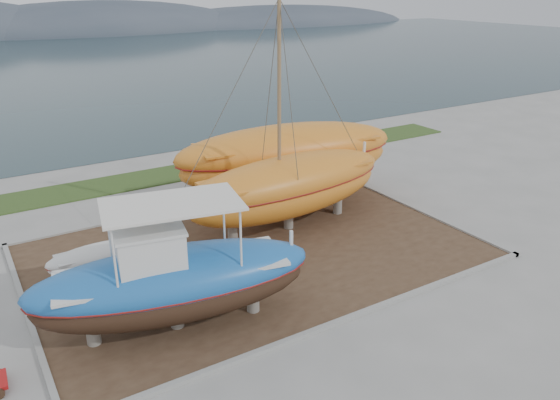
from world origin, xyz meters
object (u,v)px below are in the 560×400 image
white_dinghy (99,260)px  orange_sailboat (289,122)px  blue_caique (173,267)px  orange_bare_hull (288,164)px

white_dinghy → orange_sailboat: bearing=-2.6°
blue_caique → orange_sailboat: bearing=43.4°
orange_sailboat → white_dinghy: bearing=174.6°
white_dinghy → orange_bare_hull: orange_bare_hull is taller
white_dinghy → orange_bare_hull: 11.02m
blue_caique → orange_sailboat: size_ratio=0.88×
white_dinghy → orange_sailboat: size_ratio=0.38×
blue_caique → orange_sailboat: orange_sailboat is taller
orange_bare_hull → orange_sailboat: bearing=-113.7°
white_dinghy → blue_caique: bearing=-76.9°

